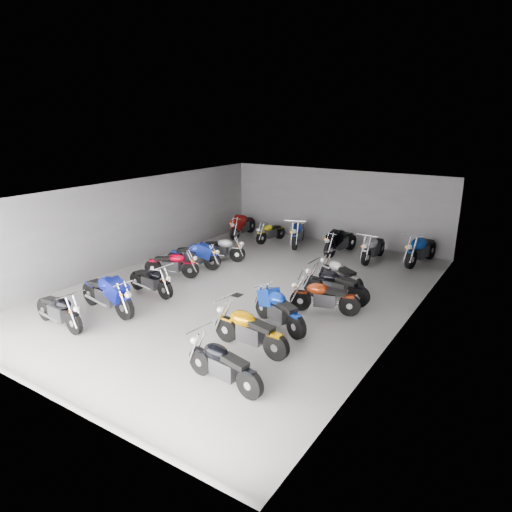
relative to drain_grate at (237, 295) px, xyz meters
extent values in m
plane|color=#9A9792|center=(0.00, 0.50, -0.01)|extent=(14.00, 14.00, 0.00)
cube|color=slate|center=(0.00, 7.50, 1.59)|extent=(10.00, 0.10, 3.20)
cube|color=slate|center=(-5.00, 0.50, 1.59)|extent=(0.10, 14.00, 3.20)
cube|color=slate|center=(5.00, 0.50, 1.59)|extent=(0.10, 14.00, 3.20)
cube|color=black|center=(0.00, 0.50, 3.21)|extent=(10.00, 14.00, 0.04)
cube|color=black|center=(0.00, 0.00, 0.00)|extent=(0.32, 0.32, 0.01)
cylinder|color=black|center=(-1.95, -4.43, 0.30)|extent=(0.63, 0.17, 0.62)
cylinder|color=black|center=(-3.35, -4.33, 0.30)|extent=(0.63, 0.19, 0.62)
cube|color=#2D2D30|center=(-2.65, -4.38, 0.40)|extent=(0.65, 0.34, 0.39)
ellipsoid|color=black|center=(-2.44, -4.40, 0.71)|extent=(0.68, 0.43, 0.35)
cube|color=black|center=(-2.96, -4.36, 0.67)|extent=(0.61, 0.31, 0.18)
cylinder|color=black|center=(-1.55, -3.12, 0.35)|extent=(0.73, 0.23, 0.72)
cylinder|color=black|center=(-3.17, -2.94, 0.35)|extent=(0.73, 0.25, 0.72)
cube|color=#2D2D30|center=(-2.36, -3.03, 0.46)|extent=(0.76, 0.42, 0.45)
ellipsoid|color=navy|center=(-2.12, -3.06, 0.82)|extent=(0.81, 0.53, 0.40)
cube|color=black|center=(-2.72, -2.99, 0.78)|extent=(0.71, 0.39, 0.20)
cylinder|color=black|center=(-1.65, -1.44, 0.29)|extent=(0.60, 0.17, 0.59)
cylinder|color=black|center=(-2.98, -1.33, 0.29)|extent=(0.60, 0.19, 0.59)
cube|color=#2D2D30|center=(-2.32, -1.39, 0.38)|extent=(0.62, 0.33, 0.37)
ellipsoid|color=black|center=(-2.11, -1.40, 0.68)|extent=(0.66, 0.42, 0.33)
cube|color=black|center=(-2.61, -1.36, 0.64)|extent=(0.58, 0.30, 0.17)
cylinder|color=black|center=(-2.25, 0.42, 0.29)|extent=(0.60, 0.34, 0.60)
cylinder|color=black|center=(-3.50, -0.11, 0.29)|extent=(0.61, 0.36, 0.60)
cube|color=#2D2D30|center=(-2.88, 0.16, 0.39)|extent=(0.67, 0.49, 0.37)
ellipsoid|color=#A9001A|center=(-2.69, 0.23, 0.69)|extent=(0.73, 0.59, 0.34)
cube|color=black|center=(-3.15, 0.04, 0.65)|extent=(0.63, 0.46, 0.17)
cylinder|color=black|center=(-2.15, 1.52, 0.31)|extent=(0.64, 0.33, 0.63)
cylinder|color=black|center=(-3.51, 1.05, 0.31)|extent=(0.65, 0.35, 0.63)
cube|color=#2D2D30|center=(-2.83, 1.28, 0.41)|extent=(0.70, 0.49, 0.40)
ellipsoid|color=#162DA3|center=(-2.63, 1.36, 0.73)|extent=(0.77, 0.60, 0.36)
cube|color=black|center=(-3.13, 1.18, 0.69)|extent=(0.66, 0.46, 0.18)
cylinder|color=black|center=(-1.95, 2.80, 0.30)|extent=(0.62, 0.33, 0.61)
cylinder|color=black|center=(-3.25, 2.32, 0.30)|extent=(0.62, 0.35, 0.61)
cube|color=#2D2D30|center=(-2.60, 2.56, 0.40)|extent=(0.68, 0.48, 0.38)
ellipsoid|color=#BBBBC2|center=(-2.41, 2.63, 0.70)|extent=(0.74, 0.58, 0.34)
cube|color=black|center=(-2.89, 2.45, 0.66)|extent=(0.64, 0.45, 0.17)
cylinder|color=black|center=(1.99, -4.15, 0.30)|extent=(0.62, 0.19, 0.61)
cylinder|color=black|center=(3.37, -4.30, 0.30)|extent=(0.62, 0.21, 0.61)
cube|color=#2D2D30|center=(2.68, -4.22, 0.40)|extent=(0.65, 0.35, 0.38)
ellipsoid|color=black|center=(2.47, -4.20, 0.70)|extent=(0.69, 0.45, 0.34)
cube|color=black|center=(2.98, -4.26, 0.66)|extent=(0.61, 0.33, 0.17)
cylinder|color=black|center=(1.56, -2.62, 0.32)|extent=(0.67, 0.18, 0.66)
cylinder|color=black|center=(3.05, -2.74, 0.32)|extent=(0.67, 0.20, 0.66)
cube|color=#2D2D30|center=(2.30, -2.68, 0.43)|extent=(0.69, 0.36, 0.41)
ellipsoid|color=#BD7800|center=(2.08, -2.66, 0.76)|extent=(0.73, 0.46, 0.37)
cube|color=black|center=(2.63, -2.70, 0.71)|extent=(0.65, 0.34, 0.19)
cylinder|color=black|center=(1.58, -0.95, 0.32)|extent=(0.65, 0.39, 0.65)
cylinder|color=black|center=(2.93, -1.55, 0.32)|extent=(0.66, 0.41, 0.65)
cube|color=#2D2D30|center=(2.25, -1.25, 0.42)|extent=(0.73, 0.55, 0.41)
ellipsoid|color=#0D2FA1|center=(2.05, -1.16, 0.75)|extent=(0.80, 0.65, 0.37)
cube|color=black|center=(2.55, -1.38, 0.71)|extent=(0.68, 0.51, 0.19)
cylinder|color=black|center=(2.21, 0.06, 0.30)|extent=(0.62, 0.30, 0.61)
cylinder|color=black|center=(3.53, 0.48, 0.30)|extent=(0.63, 0.32, 0.61)
cube|color=#2D2D30|center=(2.87, 0.27, 0.40)|extent=(0.68, 0.46, 0.38)
ellipsoid|color=maroon|center=(2.67, 0.21, 0.70)|extent=(0.74, 0.56, 0.34)
cube|color=black|center=(3.16, 0.37, 0.66)|extent=(0.64, 0.43, 0.17)
cylinder|color=black|center=(2.05, 1.24, 0.32)|extent=(0.65, 0.14, 0.65)
cylinder|color=black|center=(3.52, 1.21, 0.32)|extent=(0.65, 0.16, 0.65)
cube|color=#2D2D30|center=(2.78, 1.22, 0.42)|extent=(0.67, 0.32, 0.41)
ellipsoid|color=black|center=(2.56, 1.23, 0.75)|extent=(0.70, 0.42, 0.37)
cube|color=black|center=(3.11, 1.22, 0.70)|extent=(0.62, 0.30, 0.18)
cylinder|color=black|center=(1.84, 2.61, 0.30)|extent=(0.60, 0.36, 0.60)
cylinder|color=black|center=(3.09, 2.05, 0.30)|extent=(0.61, 0.38, 0.60)
cube|color=#2D2D30|center=(2.46, 2.33, 0.39)|extent=(0.67, 0.51, 0.38)
ellipsoid|color=#A2A2A7|center=(2.27, 2.42, 0.69)|extent=(0.74, 0.61, 0.34)
cube|color=black|center=(2.74, 2.21, 0.65)|extent=(0.63, 0.48, 0.17)
cylinder|color=black|center=(-3.92, 5.40, 0.33)|extent=(0.21, 0.69, 0.68)
cylinder|color=black|center=(-4.08, 6.93, 0.33)|extent=(0.23, 0.69, 0.68)
cube|color=#2D2D30|center=(-4.00, 6.17, 0.44)|extent=(0.39, 0.72, 0.42)
ellipsoid|color=maroon|center=(-3.98, 5.94, 0.78)|extent=(0.50, 0.76, 0.38)
cube|color=black|center=(-4.04, 6.51, 0.74)|extent=(0.36, 0.67, 0.19)
cylinder|color=black|center=(-2.52, 5.42, 0.28)|extent=(0.21, 0.58, 0.57)
cylinder|color=black|center=(-2.30, 6.68, 0.28)|extent=(0.23, 0.58, 0.57)
cube|color=#2D2D30|center=(-2.41, 6.05, 0.36)|extent=(0.36, 0.61, 0.35)
ellipsoid|color=gold|center=(-2.45, 5.86, 0.65)|extent=(0.45, 0.65, 0.32)
cube|color=black|center=(-2.36, 6.33, 0.61)|extent=(0.34, 0.57, 0.16)
cylinder|color=black|center=(-0.87, 5.43, 0.35)|extent=(0.36, 0.72, 0.71)
cylinder|color=black|center=(-1.37, 6.95, 0.35)|extent=(0.38, 0.72, 0.71)
cube|color=#2D2D30|center=(-1.12, 6.19, 0.46)|extent=(0.54, 0.78, 0.44)
ellipsoid|color=navy|center=(-1.05, 5.96, 0.81)|extent=(0.65, 0.85, 0.40)
cube|color=black|center=(-1.23, 6.52, 0.77)|extent=(0.50, 0.73, 0.20)
cylinder|color=black|center=(0.81, 5.21, 0.33)|extent=(0.25, 0.69, 0.68)
cylinder|color=black|center=(1.06, 6.72, 0.33)|extent=(0.27, 0.70, 0.68)
cube|color=#2D2D30|center=(0.94, 5.96, 0.44)|extent=(0.43, 0.73, 0.42)
ellipsoid|color=black|center=(0.90, 5.73, 0.78)|extent=(0.54, 0.78, 0.38)
cube|color=black|center=(0.99, 6.30, 0.74)|extent=(0.40, 0.69, 0.19)
cylinder|color=black|center=(2.34, 5.06, 0.32)|extent=(0.15, 0.66, 0.66)
cylinder|color=black|center=(2.38, 6.55, 0.32)|extent=(0.17, 0.66, 0.66)
cube|color=#2D2D30|center=(2.36, 5.81, 0.43)|extent=(0.33, 0.68, 0.41)
ellipsoid|color=#9E9EA5|center=(2.35, 5.58, 0.75)|extent=(0.43, 0.71, 0.37)
cube|color=black|center=(2.37, 6.14, 0.71)|extent=(0.31, 0.63, 0.19)
cylinder|color=black|center=(3.85, 5.59, 0.36)|extent=(0.28, 0.74, 0.72)
cylinder|color=black|center=(4.15, 7.20, 0.36)|extent=(0.30, 0.74, 0.72)
cube|color=#2D2D30|center=(4.00, 6.40, 0.47)|extent=(0.47, 0.79, 0.45)
ellipsoid|color=navy|center=(3.95, 6.15, 0.83)|extent=(0.59, 0.84, 0.41)
cube|color=black|center=(4.07, 6.75, 0.79)|extent=(0.44, 0.74, 0.21)
camera|label=1|loc=(7.74, -10.82, 5.37)|focal=32.00mm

